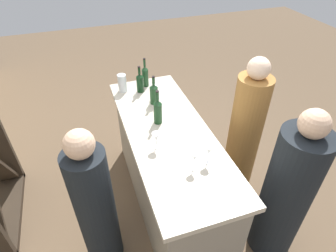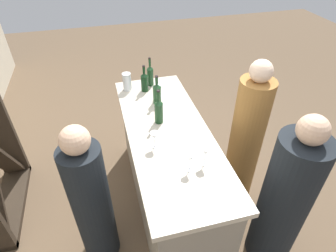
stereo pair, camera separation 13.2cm
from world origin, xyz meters
The scene contains 14 objects.
ground_plane centered at (0.00, 0.00, 0.00)m, with size 12.00×12.00×0.00m, color brown.
bar_counter centered at (0.00, 0.00, 0.49)m, with size 1.96×0.72×0.98m.
wine_bottle_leftmost_olive_green centered at (0.14, 0.05, 1.10)m, with size 0.08×0.08×0.33m.
wine_bottle_second_left_olive_green centered at (0.47, -0.01, 1.09)m, with size 0.08×0.08×0.30m.
wine_bottle_center_dark_green centered at (0.73, 0.06, 1.09)m, with size 0.08×0.08×0.29m.
wine_bottle_second_right_olive_green centered at (0.83, -0.02, 1.10)m, with size 0.07×0.07×0.32m.
wine_glass_near_left centered at (-0.47, -0.17, 1.09)m, with size 0.07×0.07×0.16m.
wine_glass_near_center centered at (0.57, -0.06, 1.07)m, with size 0.07×0.07×0.14m.
wine_glass_near_right centered at (-0.50, -0.04, 1.09)m, with size 0.07×0.07×0.15m.
wine_glass_far_left centered at (-0.18, 0.16, 1.08)m, with size 0.07×0.07×0.15m.
water_pitcher centered at (0.80, 0.24, 1.07)m, with size 0.09×0.09×0.19m.
person_left_guest centered at (-0.12, -0.73, 0.76)m, with size 0.33×0.33×1.62m.
person_center_guest centered at (-0.77, -0.75, 0.70)m, with size 0.46×0.46×1.53m.
person_right_guest centered at (-0.38, 0.73, 0.67)m, with size 0.33×0.33×1.44m.
Camera 1 is at (-1.85, 0.62, 2.55)m, focal length 30.19 mm.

